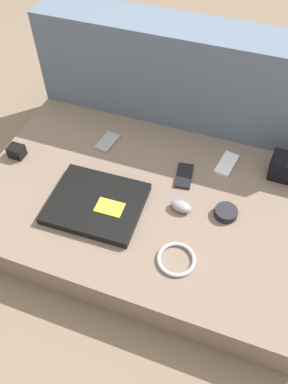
{
  "coord_description": "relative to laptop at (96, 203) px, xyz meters",
  "views": [
    {
      "loc": [
        0.27,
        -0.76,
        1.13
      ],
      "look_at": [
        0.0,
        0.0,
        0.15
      ],
      "focal_mm": 35.0,
      "sensor_mm": 36.0,
      "label": 1
    }
  ],
  "objects": [
    {
      "name": "ground_plane",
      "position": [
        0.13,
        0.09,
        -0.14
      ],
      "size": [
        8.0,
        8.0,
        0.0
      ],
      "primitive_type": "plane",
      "color": "#7A6651"
    },
    {
      "name": "couch_seat",
      "position": [
        0.13,
        0.09,
        -0.08
      ],
      "size": [
        1.16,
        0.74,
        0.13
      ],
      "color": "#7A6656",
      "rests_on": "ground_plane"
    },
    {
      "name": "couch_backrest",
      "position": [
        0.13,
        0.57,
        0.11
      ],
      "size": [
        1.16,
        0.2,
        0.51
      ],
      "color": "slate",
      "rests_on": "ground_plane"
    },
    {
      "name": "laptop",
      "position": [
        0.0,
        0.0,
        0.0
      ],
      "size": [
        0.31,
        0.27,
        0.03
      ],
      "rotation": [
        0.0,
        0.0,
        0.03
      ],
      "color": "black",
      "rests_on": "couch_seat"
    },
    {
      "name": "computer_mouse",
      "position": [
        0.27,
        0.08,
        0.0
      ],
      "size": [
        0.08,
        0.06,
        0.03
      ],
      "rotation": [
        0.0,
        0.0,
        -0.17
      ],
      "color": "gray",
      "rests_on": "couch_seat"
    },
    {
      "name": "speaker_puck",
      "position": [
        0.41,
        0.11,
        -0.0
      ],
      "size": [
        0.08,
        0.08,
        0.02
      ],
      "color": "black",
      "rests_on": "couch_seat"
    },
    {
      "name": "phone_silver",
      "position": [
        0.24,
        0.23,
        -0.01
      ],
      "size": [
        0.07,
        0.12,
        0.01
      ],
      "rotation": [
        0.0,
        0.0,
        0.15
      ],
      "color": "black",
      "rests_on": "couch_seat"
    },
    {
      "name": "phone_black",
      "position": [
        0.37,
        0.33,
        -0.01
      ],
      "size": [
        0.07,
        0.13,
        0.01
      ],
      "rotation": [
        0.0,
        0.0,
        -0.17
      ],
      "color": "silver",
      "rests_on": "couch_seat"
    },
    {
      "name": "phone_small",
      "position": [
        -0.09,
        0.29,
        -0.01
      ],
      "size": [
        0.07,
        0.11,
        0.01
      ],
      "rotation": [
        0.0,
        0.0,
        -0.14
      ],
      "color": "#99999E",
      "rests_on": "couch_seat"
    },
    {
      "name": "charger_brick",
      "position": [
        -0.38,
        0.12,
        0.01
      ],
      "size": [
        0.06,
        0.05,
        0.05
      ],
      "color": "black",
      "rests_on": "couch_seat"
    },
    {
      "name": "cable_coil",
      "position": [
        0.31,
        -0.11,
        -0.01
      ],
      "size": [
        0.12,
        0.12,
        0.01
      ],
      "color": "#B2B2B7",
      "rests_on": "couch_seat"
    }
  ]
}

